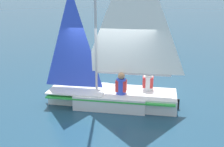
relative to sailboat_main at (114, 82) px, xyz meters
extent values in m
plane|color=navy|center=(0.02, -0.05, -0.77)|extent=(260.00, 260.00, 0.00)
cube|color=silver|center=(0.02, -0.05, -0.54)|extent=(2.23, 2.65, 0.46)
cube|color=silver|center=(0.68, -1.52, -0.54)|extent=(1.11, 1.18, 0.46)
cube|color=silver|center=(-0.63, 1.41, -0.54)|extent=(1.50, 1.36, 0.46)
cube|color=green|center=(0.02, -0.05, -0.39)|extent=(2.96, 4.26, 0.05)
cube|color=silver|center=(0.48, -1.08, -0.29)|extent=(1.96, 2.22, 0.04)
cylinder|color=#B7B7BC|center=(0.23, -0.52, 2.08)|extent=(0.08, 0.08, 4.78)
cylinder|color=#B7B7BC|center=(-0.25, 0.56, 0.32)|extent=(1.03, 2.20, 0.07)
pyramid|color=white|center=(-0.25, 0.56, 2.35)|extent=(0.97, 2.08, 4.00)
pyramid|color=blue|center=(0.55, -1.23, 1.38)|extent=(0.61, 1.28, 3.17)
cube|color=black|center=(-0.84, 1.89, -0.61)|extent=(0.06, 0.09, 0.32)
cube|color=black|center=(0.05, 0.31, -0.54)|extent=(0.33, 0.35, 0.45)
cylinder|color=blue|center=(0.05, 0.31, -0.07)|extent=(0.40, 0.40, 0.50)
cube|color=red|center=(0.05, 0.31, -0.04)|extent=(0.38, 0.42, 0.35)
sphere|color=#A87A56|center=(0.05, 0.31, 0.28)|extent=(0.22, 0.22, 0.22)
cube|color=black|center=(-0.74, 0.86, -0.54)|extent=(0.33, 0.35, 0.45)
cylinder|color=white|center=(-0.74, 0.86, -0.07)|extent=(0.40, 0.40, 0.50)
cube|color=red|center=(-0.74, 0.86, -0.04)|extent=(0.38, 0.42, 0.35)
sphere|color=#A87A56|center=(-0.74, 0.86, 0.28)|extent=(0.22, 0.22, 0.22)
camera|label=1|loc=(7.14, 4.74, 2.95)|focal=45.00mm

